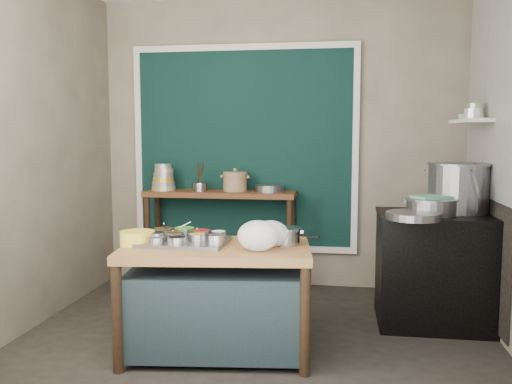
# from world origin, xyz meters

# --- Properties ---
(floor) EXTENTS (3.50, 3.00, 0.02)m
(floor) POSITION_xyz_m (0.00, 0.00, -0.01)
(floor) COLOR black
(floor) RESTS_ON ground
(back_wall) EXTENTS (3.50, 0.02, 2.80)m
(back_wall) POSITION_xyz_m (0.00, 1.51, 1.40)
(back_wall) COLOR gray
(back_wall) RESTS_ON floor
(left_wall) EXTENTS (0.02, 3.00, 2.80)m
(left_wall) POSITION_xyz_m (-1.76, 0.00, 1.40)
(left_wall) COLOR gray
(left_wall) RESTS_ON floor
(curtain_panel) EXTENTS (2.10, 0.02, 1.90)m
(curtain_panel) POSITION_xyz_m (-0.35, 1.47, 1.35)
(curtain_panel) COLOR black
(curtain_panel) RESTS_ON back_wall
(curtain_frame) EXTENTS (2.22, 0.03, 2.02)m
(curtain_frame) POSITION_xyz_m (-0.35, 1.46, 1.35)
(curtain_frame) COLOR beige
(curtain_frame) RESTS_ON back_wall
(tile_panel) EXTENTS (0.02, 1.70, 1.70)m
(tile_panel) POSITION_xyz_m (1.74, 0.55, 1.85)
(tile_panel) COLOR #B2B2AA
(tile_panel) RESTS_ON right_wall
(soot_patch) EXTENTS (0.01, 1.30, 1.30)m
(soot_patch) POSITION_xyz_m (1.74, 0.65, 0.70)
(soot_patch) COLOR black
(soot_patch) RESTS_ON right_wall
(wall_shelf) EXTENTS (0.22, 0.70, 0.03)m
(wall_shelf) POSITION_xyz_m (1.63, 0.85, 1.60)
(wall_shelf) COLOR beige
(wall_shelf) RESTS_ON right_wall
(prep_table) EXTENTS (1.32, 0.86, 0.75)m
(prep_table) POSITION_xyz_m (-0.23, -0.30, 0.38)
(prep_table) COLOR brown
(prep_table) RESTS_ON floor
(back_counter) EXTENTS (1.45, 0.40, 0.95)m
(back_counter) POSITION_xyz_m (-0.55, 1.28, 0.47)
(back_counter) COLOR #563318
(back_counter) RESTS_ON floor
(stove_block) EXTENTS (0.90, 0.68, 0.85)m
(stove_block) POSITION_xyz_m (1.35, 0.55, 0.42)
(stove_block) COLOR black
(stove_block) RESTS_ON floor
(stove_top) EXTENTS (0.92, 0.69, 0.03)m
(stove_top) POSITION_xyz_m (1.35, 0.55, 0.86)
(stove_top) COLOR black
(stove_top) RESTS_ON stove_block
(condiment_tray) EXTENTS (0.59, 0.43, 0.03)m
(condiment_tray) POSITION_xyz_m (-0.46, -0.27, 0.76)
(condiment_tray) COLOR gray
(condiment_tray) RESTS_ON prep_table
(condiment_bowls) EXTENTS (0.54, 0.43, 0.06)m
(condiment_bowls) POSITION_xyz_m (-0.48, -0.26, 0.80)
(condiment_bowls) COLOR gray
(condiment_bowls) RESTS_ON condiment_tray
(yellow_basin) EXTENTS (0.29, 0.29, 0.09)m
(yellow_basin) POSITION_xyz_m (-0.77, -0.34, 0.80)
(yellow_basin) COLOR gold
(yellow_basin) RESTS_ON prep_table
(saucepan) EXTENTS (0.26, 0.26, 0.12)m
(saucepan) POSITION_xyz_m (0.23, -0.19, 0.81)
(saucepan) COLOR gray
(saucepan) RESTS_ON prep_table
(plastic_bag_a) EXTENTS (0.33, 0.31, 0.20)m
(plastic_bag_a) POSITION_xyz_m (0.07, -0.42, 0.85)
(plastic_bag_a) COLOR white
(plastic_bag_a) RESTS_ON prep_table
(plastic_bag_b) EXTENTS (0.26, 0.23, 0.18)m
(plastic_bag_b) POSITION_xyz_m (0.14, -0.28, 0.84)
(plastic_bag_b) COLOR white
(plastic_bag_b) RESTS_ON prep_table
(bowl_stack) EXTENTS (0.23, 0.23, 0.26)m
(bowl_stack) POSITION_xyz_m (-1.10, 1.26, 1.06)
(bowl_stack) COLOR tan
(bowl_stack) RESTS_ON back_counter
(utensil_cup) EXTENTS (0.16, 0.16, 0.09)m
(utensil_cup) POSITION_xyz_m (-0.74, 1.23, 0.99)
(utensil_cup) COLOR gray
(utensil_cup) RESTS_ON back_counter
(ceramic_crock) EXTENTS (0.28, 0.28, 0.17)m
(ceramic_crock) POSITION_xyz_m (-0.41, 1.30, 1.03)
(ceramic_crock) COLOR olive
(ceramic_crock) RESTS_ON back_counter
(wide_bowl) EXTENTS (0.35, 0.35, 0.07)m
(wide_bowl) POSITION_xyz_m (-0.07, 1.28, 0.98)
(wide_bowl) COLOR gray
(wide_bowl) RESTS_ON back_counter
(stock_pot) EXTENTS (0.53, 0.53, 0.39)m
(stock_pot) POSITION_xyz_m (1.51, 0.65, 1.07)
(stock_pot) COLOR gray
(stock_pot) RESTS_ON stove_top
(pot_lid) EXTENTS (0.11, 0.40, 0.39)m
(pot_lid) POSITION_xyz_m (1.58, 0.53, 1.07)
(pot_lid) COLOR gray
(pot_lid) RESTS_ON stove_top
(steamer) EXTENTS (0.41, 0.41, 0.13)m
(steamer) POSITION_xyz_m (1.28, 0.46, 0.94)
(steamer) COLOR gray
(steamer) RESTS_ON stove_top
(green_cloth) EXTENTS (0.32, 0.29, 0.02)m
(green_cloth) POSITION_xyz_m (1.28, 0.46, 1.02)
(green_cloth) COLOR #48835F
(green_cloth) RESTS_ON steamer
(shallow_pan) EXTENTS (0.44, 0.44, 0.05)m
(shallow_pan) POSITION_xyz_m (1.12, 0.22, 0.91)
(shallow_pan) COLOR gray
(shallow_pan) RESTS_ON stove_top
(shelf_bowl_stack) EXTENTS (0.15, 0.15, 0.12)m
(shelf_bowl_stack) POSITION_xyz_m (1.63, 0.75, 1.67)
(shelf_bowl_stack) COLOR silver
(shelf_bowl_stack) RESTS_ON wall_shelf
(shelf_bowl_green) EXTENTS (0.16, 0.16, 0.05)m
(shelf_bowl_green) POSITION_xyz_m (1.63, 1.01, 1.64)
(shelf_bowl_green) COLOR gray
(shelf_bowl_green) RESTS_ON wall_shelf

